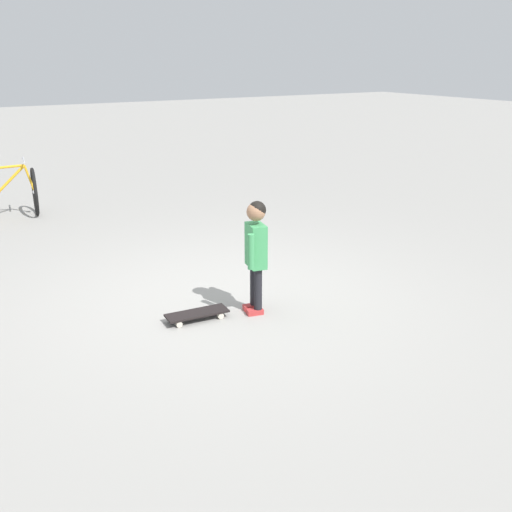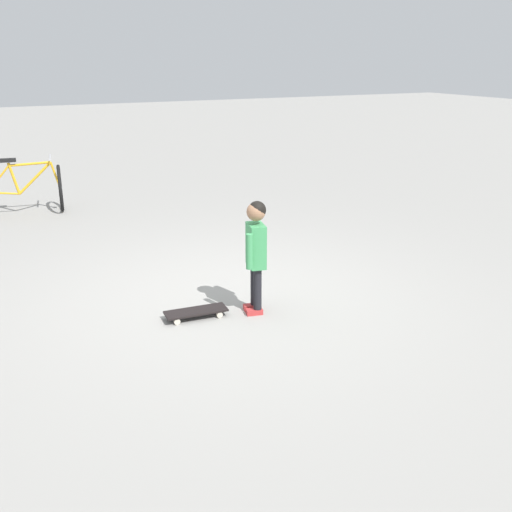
% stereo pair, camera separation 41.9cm
% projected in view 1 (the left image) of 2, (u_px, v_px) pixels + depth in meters
% --- Properties ---
extents(ground_plane, '(50.00, 50.00, 0.00)m').
position_uv_depth(ground_plane, '(222.00, 296.00, 5.96)').
color(ground_plane, gray).
extents(child_person, '(0.28, 0.33, 1.06)m').
position_uv_depth(child_person, '(256.00, 245.00, 5.40)').
color(child_person, black).
rests_on(child_person, ground).
extents(skateboard, '(0.58, 0.23, 0.07)m').
position_uv_depth(skateboard, '(197.00, 314.00, 5.42)').
color(skateboard, black).
rests_on(skateboard, ground).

